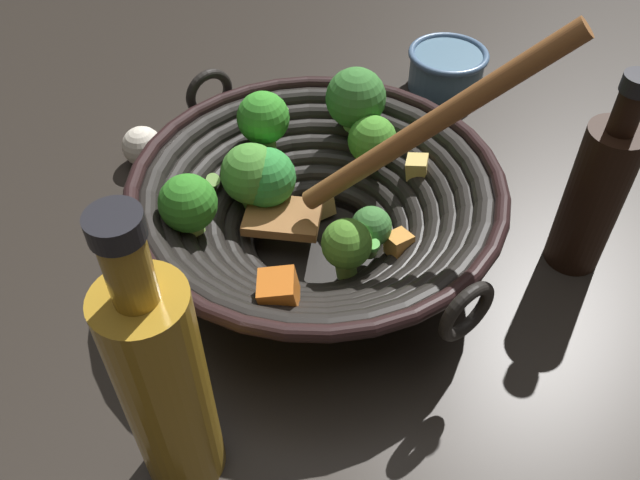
{
  "coord_description": "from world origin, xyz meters",
  "views": [
    {
      "loc": [
        -0.43,
        0.11,
        0.48
      ],
      "look_at": [
        -0.01,
        0.0,
        0.03
      ],
      "focal_mm": 37.55,
      "sensor_mm": 36.0,
      "label": 1
    }
  ],
  "objects_px": {
    "garlic_bulb": "(143,146)",
    "soy_sauce_bottle": "(595,194)",
    "wok": "(315,202)",
    "prep_bowl": "(447,68)",
    "cooking_oil_bottle": "(164,385)"
  },
  "relations": [
    {
      "from": "garlic_bulb",
      "to": "soy_sauce_bottle",
      "type": "bearing_deg",
      "value": -123.07
    },
    {
      "from": "wok",
      "to": "soy_sauce_bottle",
      "type": "distance_m",
      "value": 0.25
    },
    {
      "from": "soy_sauce_bottle",
      "to": "garlic_bulb",
      "type": "xyz_separation_m",
      "value": [
        0.25,
        0.39,
        -0.06
      ]
    },
    {
      "from": "soy_sauce_bottle",
      "to": "prep_bowl",
      "type": "height_order",
      "value": "soy_sauce_bottle"
    },
    {
      "from": "wok",
      "to": "garlic_bulb",
      "type": "bearing_deg",
      "value": 39.91
    },
    {
      "from": "wok",
      "to": "prep_bowl",
      "type": "bearing_deg",
      "value": -44.42
    },
    {
      "from": "cooking_oil_bottle",
      "to": "garlic_bulb",
      "type": "distance_m",
      "value": 0.38
    },
    {
      "from": "wok",
      "to": "cooking_oil_bottle",
      "type": "relative_size",
      "value": 1.41
    },
    {
      "from": "soy_sauce_bottle",
      "to": "cooking_oil_bottle",
      "type": "relative_size",
      "value": 0.79
    },
    {
      "from": "wok",
      "to": "prep_bowl",
      "type": "xyz_separation_m",
      "value": [
        0.24,
        -0.23,
        -0.04
      ]
    },
    {
      "from": "cooking_oil_bottle",
      "to": "prep_bowl",
      "type": "xyz_separation_m",
      "value": [
        0.42,
        -0.38,
        -0.08
      ]
    },
    {
      "from": "cooking_oil_bottle",
      "to": "prep_bowl",
      "type": "height_order",
      "value": "cooking_oil_bottle"
    },
    {
      "from": "wok",
      "to": "cooking_oil_bottle",
      "type": "bearing_deg",
      "value": 141.64
    },
    {
      "from": "soy_sauce_bottle",
      "to": "prep_bowl",
      "type": "xyz_separation_m",
      "value": [
        0.31,
        0.01,
        -0.06
      ]
    },
    {
      "from": "cooking_oil_bottle",
      "to": "garlic_bulb",
      "type": "height_order",
      "value": "cooking_oil_bottle"
    }
  ]
}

